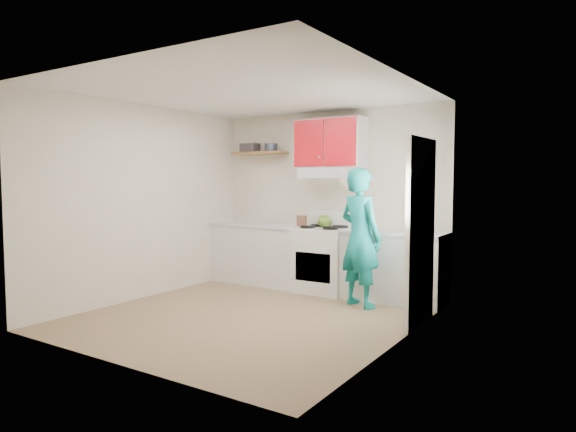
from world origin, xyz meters
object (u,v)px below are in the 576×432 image
Objects in this scene: tin at (271,147)px; crock at (302,222)px; person at (360,237)px; stove at (324,260)px; kettle at (324,221)px.

tin reaches higher than crock.
tin is 1.12× the size of crock.
tin is 0.11× the size of person.
person is at bearing -31.24° from stove.
kettle is (-0.06, 0.12, 0.55)m from stove.
stove is at bearing -8.59° from tin.
stove is at bearing -6.98° from crock.
crock is at bearing -177.05° from kettle.
crock is at bearing 173.02° from stove.
stove is at bearing -71.75° from kettle.
kettle reaches higher than crock.
person is at bearing -43.90° from kettle.
person is (1.79, -0.62, -1.22)m from tin.
tin is at bearing 171.41° from stove.
crock is (-0.34, -0.07, -0.02)m from kettle.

